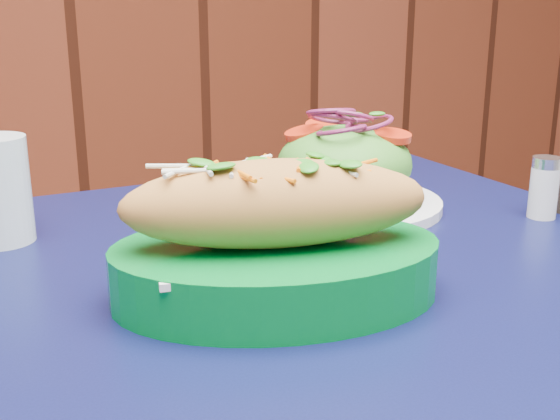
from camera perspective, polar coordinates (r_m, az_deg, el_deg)
name	(u,v)px	position (r m, az deg, el deg)	size (l,w,h in m)	color
cafe_table	(313,364)	(0.68, 2.70, -12.36)	(0.83, 0.83, 0.75)	black
banh_mi_basket	(276,241)	(0.58, -0.29, -2.52)	(0.32, 0.26, 0.13)	#006D24
salad_plate	(344,170)	(0.84, 5.25, 3.29)	(0.24, 0.24, 0.12)	white
salt_shaker	(544,188)	(0.86, 20.67, 1.71)	(0.03, 0.03, 0.07)	white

